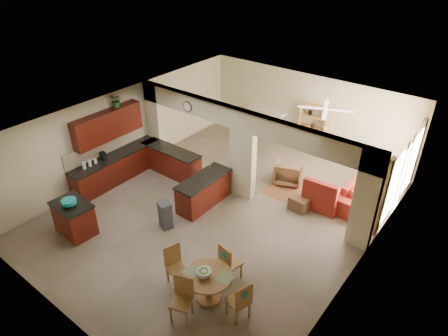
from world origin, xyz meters
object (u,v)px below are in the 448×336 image
Objects in this scene: armchair at (288,172)px; kitchen_island at (74,218)px; sofa at (373,191)px; dining_table at (208,283)px.

kitchen_island is at bearing 39.09° from armchair.
armchair is (-2.54, -0.59, -0.00)m from sofa.
sofa reaches higher than dining_table.
armchair is (3.24, 5.70, -0.08)m from kitchen_island.
armchair reaches higher than dining_table.
dining_table is 5.35m from armchair.
dining_table is 6.02m from sofa.
kitchen_island is 0.41× the size of sofa.
sofa is at bearing 171.76° from armchair.
kitchen_island is at bearing 141.96° from sofa.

